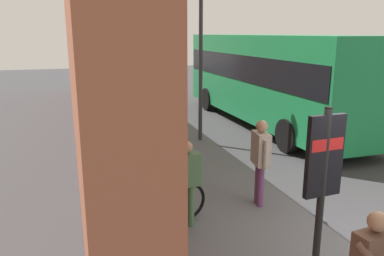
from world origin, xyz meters
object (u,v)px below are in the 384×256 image
object	(u,v)px
bicycle_far_end	(142,173)
pedestrian_crossing_street	(175,125)
bicycle_under_window	(135,160)
city_bus	(269,74)
street_lamp	(201,42)
bicycle_end_of_row	(151,189)
bicycle_nearest_sign	(161,206)
transit_info_sign	(324,167)
pedestrian_by_facade	(261,154)
pedestrian_near_bus	(187,175)

from	to	relation	value
bicycle_far_end	pedestrian_crossing_street	bearing A→B (deg)	-34.75
bicycle_under_window	pedestrian_crossing_street	bearing A→B (deg)	-55.00
city_bus	pedestrian_crossing_street	xyz separation A→B (m)	(-3.38, 4.59, -0.83)
street_lamp	bicycle_end_of_row	bearing A→B (deg)	150.11
pedestrian_crossing_street	bicycle_nearest_sign	bearing A→B (deg)	160.99
transit_info_sign	pedestrian_by_facade	distance (m)	2.38
bicycle_end_of_row	pedestrian_crossing_street	world-z (taller)	pedestrian_crossing_street
pedestrian_crossing_street	pedestrian_by_facade	bearing A→B (deg)	-164.99
bicycle_nearest_sign	pedestrian_crossing_street	size ratio (longest dim) A/B	1.10
bicycle_nearest_sign	street_lamp	xyz separation A→B (m)	(5.13, -2.48, 2.64)
pedestrian_by_facade	street_lamp	bearing A→B (deg)	-5.20
bicycle_nearest_sign	transit_info_sign	size ratio (longest dim) A/B	0.73
transit_info_sign	pedestrian_near_bus	distance (m)	2.37
city_bus	pedestrian_by_facade	xyz separation A→B (m)	(-6.53, 3.74, -0.76)
pedestrian_crossing_street	pedestrian_by_facade	world-z (taller)	pedestrian_by_facade
bicycle_under_window	pedestrian_crossing_street	size ratio (longest dim) A/B	1.11
pedestrian_crossing_street	pedestrian_near_bus	xyz separation A→B (m)	(-3.57, 0.77, -0.02)
bicycle_nearest_sign	city_bus	bearing A→B (deg)	-40.19
transit_info_sign	street_lamp	xyz separation A→B (m)	(7.12, -0.76, 1.43)
bicycle_nearest_sign	pedestrian_crossing_street	xyz separation A→B (m)	(3.46, -1.19, 0.58)
bicycle_end_of_row	pedestrian_by_facade	size ratio (longest dim) A/B	1.03
bicycle_nearest_sign	bicycle_end_of_row	xyz separation A→B (m)	(0.80, 0.01, 0.00)
bicycle_under_window	pedestrian_near_bus	xyz separation A→B (m)	(-2.73, -0.44, 0.56)
pedestrian_crossing_street	bicycle_end_of_row	bearing A→B (deg)	155.63
bicycle_under_window	city_bus	world-z (taller)	city_bus
bicycle_end_of_row	bicycle_under_window	world-z (taller)	same
bicycle_nearest_sign	street_lamp	size ratio (longest dim) A/B	0.34
pedestrian_by_facade	bicycle_under_window	bearing A→B (deg)	41.53
transit_info_sign	bicycle_far_end	bearing A→B (deg)	25.05
bicycle_end_of_row	bicycle_nearest_sign	bearing A→B (deg)	-179.19
bicycle_far_end	pedestrian_near_bus	distance (m)	1.97
bicycle_end_of_row	city_bus	xyz separation A→B (m)	(6.03, -5.79, 1.41)
transit_info_sign	city_bus	xyz separation A→B (m)	(8.83, -4.06, 0.20)
transit_info_sign	pedestrian_crossing_street	size ratio (longest dim) A/B	1.51
pedestrian_by_facade	city_bus	bearing A→B (deg)	-29.78
bicycle_far_end	pedestrian_near_bus	size ratio (longest dim) A/B	1.14
pedestrian_crossing_street	pedestrian_by_facade	distance (m)	3.27
bicycle_under_window	pedestrian_by_facade	size ratio (longest dim) A/B	1.03
bicycle_nearest_sign	bicycle_under_window	world-z (taller)	same
pedestrian_near_bus	street_lamp	bearing A→B (deg)	-21.35
bicycle_far_end	pedestrian_near_bus	xyz separation A→B (m)	(-1.84, -0.44, 0.56)
bicycle_nearest_sign	bicycle_under_window	bearing A→B (deg)	0.23
bicycle_under_window	transit_info_sign	distance (m)	5.07
bicycle_nearest_sign	pedestrian_by_facade	bearing A→B (deg)	-81.50
bicycle_nearest_sign	street_lamp	bearing A→B (deg)	-25.77
city_bus	pedestrian_by_facade	size ratio (longest dim) A/B	6.16
pedestrian_crossing_street	street_lamp	distance (m)	2.95
bicycle_end_of_row	pedestrian_crossing_street	bearing A→B (deg)	-24.37
bicycle_under_window	transit_info_sign	xyz separation A→B (m)	(-4.61, -1.73, 1.21)
bicycle_nearest_sign	pedestrian_near_bus	world-z (taller)	pedestrian_near_bus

